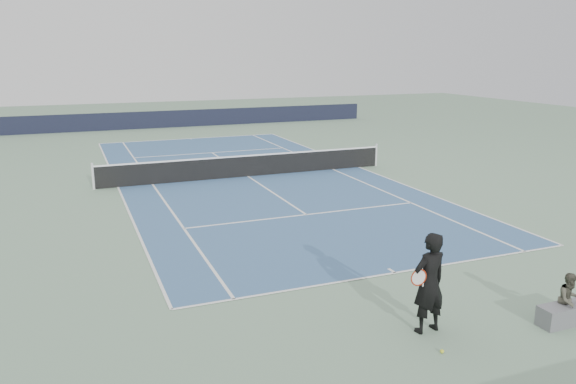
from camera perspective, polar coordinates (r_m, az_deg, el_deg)
name	(u,v)px	position (r m, az deg, el deg)	size (l,w,h in m)	color
ground	(248,177)	(24.59, -4.08, 1.57)	(80.00, 80.00, 0.00)	gray
court_surface	(248,177)	(24.59, -4.08, 1.58)	(10.97, 23.77, 0.01)	#395D89
tennis_net	(248,165)	(24.49, -4.10, 2.72)	(12.90, 0.10, 1.07)	silver
windscreen_far	(173,119)	(41.69, -11.65, 7.28)	(30.00, 0.25, 1.20)	black
tennis_player	(429,283)	(11.19, 14.13, -8.94)	(0.86, 0.63, 2.01)	black
tennis_ball	(442,351)	(10.90, 15.38, -15.33)	(0.07, 0.07, 0.07)	yellow
spectator_bench	(568,306)	(12.71, 26.59, -10.33)	(1.32, 0.58, 1.10)	slate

